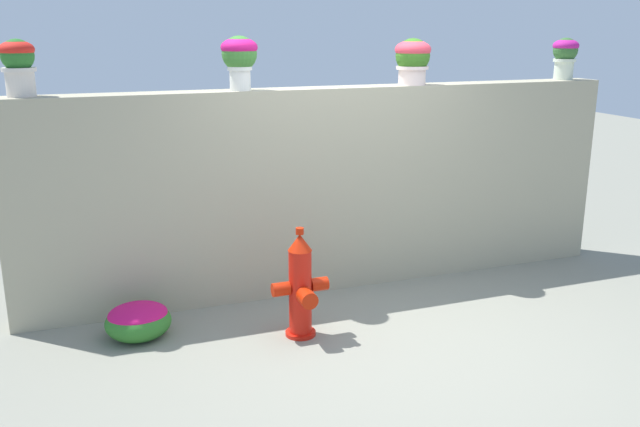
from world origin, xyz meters
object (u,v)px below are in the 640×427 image
object	(u,v)px
potted_plant_1	(239,55)
potted_plant_2	(413,58)
potted_plant_3	(565,54)
flower_bush_left	(138,320)
fire_hydrant	(301,288)
potted_plant_0	(18,62)

from	to	relation	value
potted_plant_1	potted_plant_2	xyz separation A→B (m)	(1.60, 0.01, -0.05)
potted_plant_3	flower_bush_left	world-z (taller)	potted_plant_3
potted_plant_1	flower_bush_left	bearing A→B (deg)	-152.67
fire_hydrant	potted_plant_2	bearing A→B (deg)	33.70
potted_plant_2	potted_plant_1	bearing A→B (deg)	-179.63
potted_plant_0	fire_hydrant	size ratio (longest dim) A/B	0.48
potted_plant_3	fire_hydrant	bearing A→B (deg)	-162.61
fire_hydrant	flower_bush_left	xyz separation A→B (m)	(-1.21, 0.41, -0.25)
potted_plant_2	potted_plant_0	bearing A→B (deg)	178.89
fire_hydrant	flower_bush_left	distance (m)	1.30
potted_plant_2	flower_bush_left	size ratio (longest dim) A/B	0.81
potted_plant_0	potted_plant_3	world-z (taller)	potted_plant_0
flower_bush_left	potted_plant_1	bearing A→B (deg)	27.33
potted_plant_1	potted_plant_3	bearing A→B (deg)	0.97
potted_plant_0	potted_plant_2	distance (m)	3.29
potted_plant_2	fire_hydrant	distance (m)	2.38
potted_plant_1	potted_plant_0	bearing A→B (deg)	177.48
fire_hydrant	flower_bush_left	world-z (taller)	fire_hydrant
potted_plant_0	potted_plant_2	world-z (taller)	potted_plant_0
potted_plant_1	fire_hydrant	distance (m)	1.97
potted_plant_0	flower_bush_left	xyz separation A→B (m)	(0.68, -0.59, -1.95)
fire_hydrant	potted_plant_1	bearing A→B (deg)	102.63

